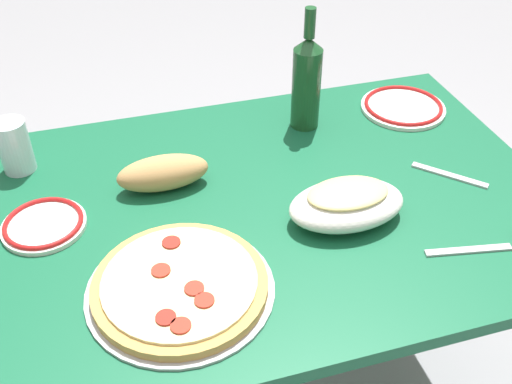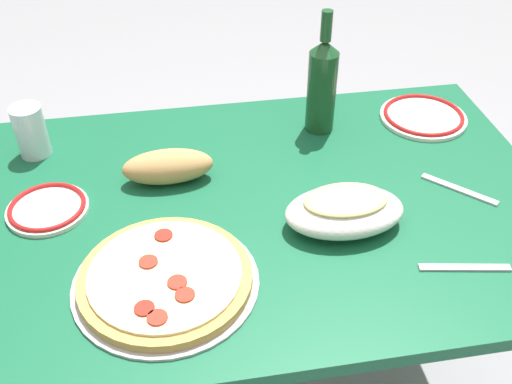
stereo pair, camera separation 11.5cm
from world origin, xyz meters
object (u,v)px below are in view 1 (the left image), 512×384
bread_loaf (163,173)px  side_plate_far (44,224)px  pepperoni_pizza (180,286)px  side_plate_near (403,106)px  baked_pasta_dish (347,202)px  dining_table (256,245)px  wine_bottle (307,81)px  water_glass (14,146)px

bread_loaf → side_plate_far: bearing=-165.8°
side_plate_far → pepperoni_pizza: bearing=-46.8°
side_plate_far → bread_loaf: (0.25, 0.06, 0.03)m
side_plate_near → bread_loaf: 0.67m
baked_pasta_dish → dining_table: bearing=149.0°
bread_loaf → dining_table: bearing=-32.2°
pepperoni_pizza → bread_loaf: bearing=85.6°
baked_pasta_dish → wine_bottle: 0.37m
side_plate_far → wine_bottle: bearing=19.0°
side_plate_far → baked_pasta_dish: bearing=-13.6°
side_plate_near → wine_bottle: bearing=179.1°
wine_bottle → bread_loaf: size_ratio=1.53×
baked_pasta_dish → side_plate_far: 0.61m
water_glass → side_plate_near: water_glass is taller
pepperoni_pizza → side_plate_near: size_ratio=1.56×
dining_table → baked_pasta_dish: (0.16, -0.10, 0.16)m
water_glass → bread_loaf: (0.30, -0.16, -0.02)m
pepperoni_pizza → wine_bottle: (0.40, 0.46, 0.11)m
side_plate_near → pepperoni_pizza: bearing=-145.8°
baked_pasta_dish → water_glass: water_glass is taller
baked_pasta_dish → side_plate_far: size_ratio=1.43×
baked_pasta_dish → water_glass: bearing=150.2°
wine_bottle → side_plate_near: (0.27, -0.00, -0.11)m
dining_table → pepperoni_pizza: bearing=-135.0°
wine_bottle → side_plate_near: 0.29m
side_plate_far → dining_table: bearing=-6.2°
dining_table → pepperoni_pizza: size_ratio=3.78×
baked_pasta_dish → side_plate_near: baked_pasta_dish is taller
baked_pasta_dish → side_plate_near: size_ratio=1.11×
wine_bottle → water_glass: bearing=179.7°
dining_table → side_plate_far: (-0.43, 0.05, 0.13)m
dining_table → side_plate_near: bearing=28.7°
water_glass → bread_loaf: bearing=-27.6°
pepperoni_pizza → bread_loaf: (0.02, 0.31, 0.02)m
pepperoni_pizza → dining_table: bearing=45.0°
dining_table → wine_bottle: (0.20, 0.26, 0.24)m
baked_pasta_dish → side_plate_near: bearing=48.7°
bread_loaf → side_plate_near: bearing=12.9°
side_plate_near → side_plate_far: bearing=-166.7°
dining_table → side_plate_far: size_ratio=7.62×
water_glass → side_plate_near: bearing=-0.5°
wine_bottle → side_plate_far: 0.68m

